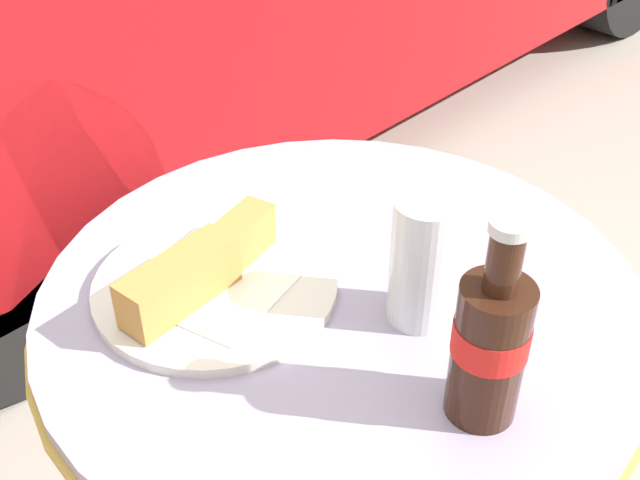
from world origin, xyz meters
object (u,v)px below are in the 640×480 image
object	(u,v)px
bistro_table	(339,402)
cola_bottle_left	(490,343)
drinking_glass	(422,266)
lunch_plate_near	(210,278)

from	to	relation	value
bistro_table	cola_bottle_left	size ratio (longest dim) A/B	3.58
bistro_table	drinking_glass	world-z (taller)	drinking_glass
cola_bottle_left	bistro_table	bearing A→B (deg)	79.99
bistro_table	lunch_plate_near	xyz separation A→B (m)	(-0.10, 0.10, 0.19)
lunch_plate_near	drinking_glass	bearing A→B (deg)	-55.70
bistro_table	drinking_glass	distance (m)	0.25
bistro_table	lunch_plate_near	size ratio (longest dim) A/B	2.85
cola_bottle_left	drinking_glass	world-z (taller)	cola_bottle_left
cola_bottle_left	lunch_plate_near	size ratio (longest dim) A/B	0.80
bistro_table	drinking_glass	size ratio (longest dim) A/B	5.28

